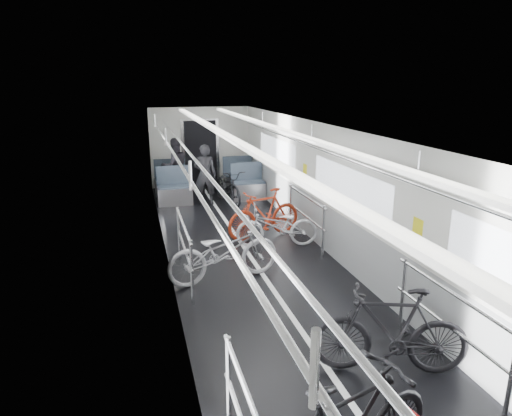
{
  "coord_description": "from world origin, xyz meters",
  "views": [
    {
      "loc": [
        -1.97,
        -6.8,
        3.19
      ],
      "look_at": [
        0.0,
        0.49,
        1.06
      ],
      "focal_mm": 32.0,
      "sensor_mm": 36.0,
      "label": 1
    }
  ],
  "objects": [
    {
      "name": "person_standing",
      "position": [
        -0.21,
        4.8,
        0.8
      ],
      "size": [
        0.65,
        0.51,
        1.59
      ],
      "primitive_type": "imported",
      "rotation": [
        0.0,
        0.0,
        2.91
      ],
      "color": "black",
      "rests_on": "floor"
    },
    {
      "name": "car_shell",
      "position": [
        0.0,
        1.78,
        1.13
      ],
      "size": [
        3.02,
        14.01,
        2.41
      ],
      "color": "black",
      "rests_on": "ground"
    },
    {
      "name": "bike_right_far",
      "position": [
        0.56,
        1.89,
        0.51
      ],
      "size": [
        1.77,
        0.93,
        1.02
      ],
      "primitive_type": "imported",
      "rotation": [
        0.0,
        0.0,
        -1.29
      ],
      "color": "#B43016",
      "rests_on": "floor"
    },
    {
      "name": "bike_left_far",
      "position": [
        -0.67,
        0.02,
        0.5
      ],
      "size": [
        1.98,
        0.97,
        0.99
      ],
      "primitive_type": "imported",
      "rotation": [
        0.0,
        0.0,
        1.74
      ],
      "color": "#A7A7AC",
      "rests_on": "floor"
    },
    {
      "name": "person_seated",
      "position": [
        -0.86,
        6.09,
        0.81
      ],
      "size": [
        0.9,
        0.76,
        1.62
      ],
      "primitive_type": "imported",
      "rotation": [
        0.0,
        0.0,
        3.36
      ],
      "color": "#302C34",
      "rests_on": "floor"
    },
    {
      "name": "bike_right_near",
      "position": [
        0.63,
        -2.87,
        0.52
      ],
      "size": [
        1.79,
        1.03,
        1.04
      ],
      "primitive_type": "imported",
      "rotation": [
        0.0,
        0.0,
        -1.91
      ],
      "color": "black",
      "rests_on": "floor"
    },
    {
      "name": "bike_right_mid",
      "position": [
        0.64,
        1.29,
        0.42
      ],
      "size": [
        1.68,
        0.84,
        0.84
      ],
      "primitive_type": "imported",
      "rotation": [
        0.0,
        0.0,
        -1.75
      ],
      "color": "silver",
      "rests_on": "floor"
    },
    {
      "name": "bike_aisle",
      "position": [
        0.39,
        4.77,
        0.46
      ],
      "size": [
        0.89,
        1.83,
        0.92
      ],
      "primitive_type": "imported",
      "rotation": [
        0.0,
        0.0,
        0.16
      ],
      "color": "black",
      "rests_on": "floor"
    }
  ]
}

